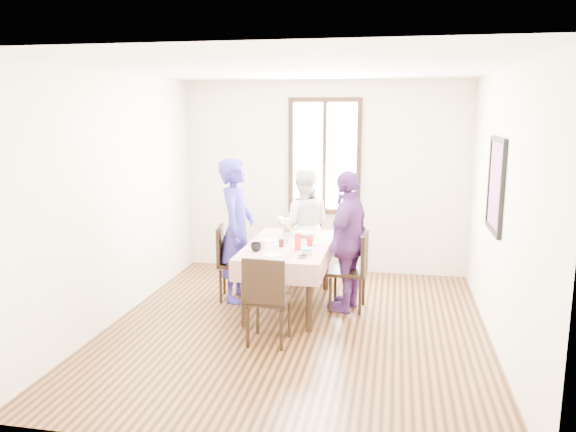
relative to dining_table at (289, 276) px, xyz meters
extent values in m
plane|color=black|center=(0.21, -0.64, -0.38)|extent=(4.50, 4.50, 0.00)
plane|color=beige|center=(0.21, 1.61, 0.98)|extent=(4.00, 0.00, 4.00)
plane|color=beige|center=(2.21, -0.64, 0.98)|extent=(0.00, 4.50, 4.50)
cube|color=black|center=(0.21, 1.59, 1.27)|extent=(1.02, 0.06, 1.62)
cube|color=white|center=(0.21, 1.60, 1.27)|extent=(0.90, 0.02, 1.50)
cube|color=red|center=(2.19, -0.34, 1.18)|extent=(0.04, 0.76, 0.96)
cube|color=black|center=(0.00, 0.00, 0.00)|extent=(0.82, 1.54, 0.75)
cube|color=#5D0F0A|center=(0.00, 0.00, 0.38)|extent=(0.94, 1.66, 0.01)
cube|color=black|center=(-0.69, 0.14, 0.08)|extent=(0.49, 0.49, 0.91)
cube|color=black|center=(0.69, 0.05, 0.08)|extent=(0.44, 0.44, 0.91)
cube|color=black|center=(0.00, 1.06, 0.08)|extent=(0.45, 0.45, 0.91)
cube|color=black|center=(0.00, -1.06, 0.08)|extent=(0.44, 0.44, 0.91)
imported|color=navy|center=(-0.67, 0.14, 0.49)|extent=(0.42, 0.63, 1.73)
imported|color=silver|center=(0.00, 1.04, 0.39)|extent=(0.82, 0.67, 1.54)
imported|color=#572B70|center=(0.67, 0.05, 0.44)|extent=(0.65, 1.03, 1.63)
imported|color=black|center=(-0.29, -0.41, 0.43)|extent=(0.13, 0.13, 0.09)
imported|color=red|center=(0.25, -0.06, 0.43)|extent=(0.11, 0.11, 0.09)
imported|color=#0C7226|center=(-0.10, 0.35, 0.42)|extent=(0.13, 0.13, 0.07)
imported|color=white|center=(0.13, 0.41, 0.42)|extent=(0.32, 0.32, 0.06)
cube|color=red|center=(0.15, -0.26, 0.48)|extent=(0.06, 0.06, 0.19)
cylinder|color=white|center=(0.28, -0.43, 0.41)|extent=(0.11, 0.11, 0.05)
cylinder|color=black|center=(-0.06, -0.16, 0.43)|extent=(0.06, 0.06, 0.09)
cylinder|color=silver|center=(-0.24, -0.27, 0.44)|extent=(0.07, 0.07, 0.10)
cube|color=black|center=(0.25, -0.55, 0.39)|extent=(0.07, 0.15, 0.01)
cylinder|color=silver|center=(-0.04, 0.03, 0.45)|extent=(0.06, 0.06, 0.13)
cylinder|color=white|center=(-0.25, 0.11, 0.39)|extent=(0.20, 0.20, 0.01)
cylinder|color=white|center=(0.26, 0.08, 0.39)|extent=(0.20, 0.20, 0.01)
cylinder|color=white|center=(0.02, 0.58, 0.39)|extent=(0.20, 0.20, 0.01)
cylinder|color=white|center=(-0.07, -0.55, 0.39)|extent=(0.20, 0.20, 0.01)
cylinder|color=blue|center=(0.28, -0.43, 0.45)|extent=(0.12, 0.12, 0.01)
camera|label=1|loc=(1.19, -6.19, 1.93)|focal=34.77mm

